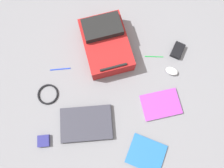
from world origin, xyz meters
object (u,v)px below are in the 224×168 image
(book_manual, at_px, (161,104))
(cable_coil, at_px, (48,94))
(pen_black, at_px, (154,56))
(backpack, at_px, (106,43))
(book_comic, at_px, (146,154))
(pen_blue, at_px, (60,69))
(power_brick, at_px, (178,50))
(computer_mouse, at_px, (172,71))
(laptop, at_px, (86,124))
(earbud_pouch, at_px, (44,141))

(book_manual, relative_size, cable_coil, 2.14)
(cable_coil, relative_size, pen_black, 1.07)
(backpack, height_order, book_comic, backpack)
(backpack, height_order, book_manual, backpack)
(book_manual, xyz_separation_m, pen_blue, (-0.12, -0.75, -0.00))
(cable_coil, relative_size, power_brick, 1.25)
(book_comic, distance_m, computer_mouse, 0.61)
(computer_mouse, bearing_deg, book_comic, 4.09)
(pen_black, bearing_deg, book_manual, 15.15)
(backpack, relative_size, laptop, 1.31)
(book_comic, bearing_deg, computer_mouse, 171.05)
(book_comic, xyz_separation_m, power_brick, (-0.77, 0.12, 0.01))
(backpack, relative_size, earbud_pouch, 6.90)
(laptop, bearing_deg, book_manual, 115.20)
(book_comic, bearing_deg, cable_coil, -109.82)
(power_brick, bearing_deg, backpack, -82.87)
(book_manual, xyz_separation_m, cable_coil, (0.08, -0.79, -0.00))
(computer_mouse, height_order, pen_black, computer_mouse)
(computer_mouse, xyz_separation_m, cable_coil, (0.33, -0.84, -0.01))
(backpack, bearing_deg, book_manual, 52.25)
(laptop, bearing_deg, pen_black, 146.10)
(cable_coil, distance_m, earbud_pouch, 0.32)
(power_brick, xyz_separation_m, pen_black, (0.07, -0.16, -0.01))
(computer_mouse, bearing_deg, cable_coil, -55.39)
(book_manual, distance_m, cable_coil, 0.80)
(power_brick, relative_size, pen_blue, 0.80)
(laptop, relative_size, book_manual, 1.27)
(pen_blue, bearing_deg, laptop, 38.16)
(backpack, distance_m, power_brick, 0.54)
(computer_mouse, distance_m, cable_coil, 0.90)
(computer_mouse, height_order, cable_coil, computer_mouse)
(computer_mouse, distance_m, pen_black, 0.17)
(backpack, xyz_separation_m, power_brick, (-0.07, 0.53, -0.05))
(laptop, xyz_separation_m, book_comic, (0.12, 0.43, -0.01))
(book_comic, height_order, earbud_pouch, earbud_pouch)
(backpack, xyz_separation_m, pen_black, (0.01, 0.37, -0.07))
(book_comic, bearing_deg, pen_blue, -123.56)
(power_brick, height_order, earbud_pouch, power_brick)
(backpack, height_order, earbud_pouch, backpack)
(backpack, bearing_deg, computer_mouse, 78.50)
(pen_black, xyz_separation_m, pen_blue, (0.23, -0.66, 0.00))
(cable_coil, relative_size, earbud_pouch, 1.94)
(book_comic, bearing_deg, laptop, -105.41)
(book_comic, height_order, pen_black, book_comic)
(book_comic, relative_size, earbud_pouch, 3.49)
(backpack, xyz_separation_m, pen_blue, (0.23, -0.29, -0.07))
(computer_mouse, bearing_deg, laptop, -34.53)
(book_comic, distance_m, pen_black, 0.69)
(book_manual, distance_m, pen_blue, 0.76)
(laptop, xyz_separation_m, earbud_pouch, (0.16, -0.26, -0.00))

